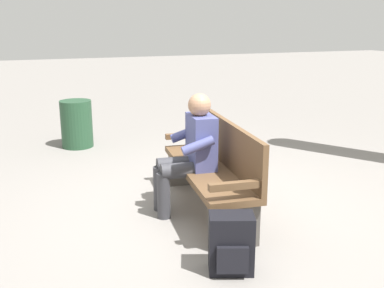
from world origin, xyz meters
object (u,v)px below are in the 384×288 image
at_px(backpack, 231,244).
at_px(trash_bin, 77,124).
at_px(person_seated, 190,150).
at_px(bench_near, 214,166).

relative_size(backpack, trash_bin, 0.65).
distance_m(person_seated, trash_bin, 2.98).
relative_size(person_seated, trash_bin, 1.68).
bearing_deg(person_seated, backpack, -179.58).
bearing_deg(trash_bin, bench_near, -162.28).
distance_m(person_seated, backpack, 1.26).
height_order(person_seated, backpack, person_seated).
bearing_deg(person_seated, trash_bin, 20.52).
xyz_separation_m(backpack, trash_bin, (4.07, 0.59, 0.13)).
bearing_deg(backpack, person_seated, -6.12).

